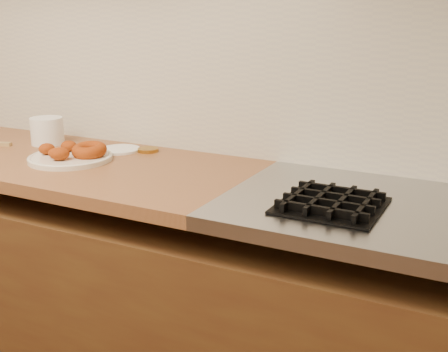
{
  "coord_description": "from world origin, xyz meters",
  "views": [
    {
      "loc": [
        1.18,
        0.26,
        1.38
      ],
      "look_at": [
        0.47,
        1.65,
        0.93
      ],
      "focal_mm": 45.0,
      "sensor_mm": 36.0,
      "label": 1
    }
  ],
  "objects": [
    {
      "name": "donut_plate",
      "position": [
        -0.13,
        1.67,
        0.91
      ],
      "size": [
        0.28,
        0.28,
        0.02
      ],
      "primitive_type": "cylinder",
      "color": "silver",
      "rests_on": "butcher_block"
    },
    {
      "name": "ring_donut",
      "position": [
        -0.07,
        1.69,
        0.94
      ],
      "size": [
        0.14,
        0.14,
        0.05
      ],
      "primitive_type": "torus",
      "rotation": [
        0.1,
        0.0,
        0.2
      ],
      "color": "#943A12",
      "rests_on": "donut_plate"
    },
    {
      "name": "fried_dough_chunks",
      "position": [
        -0.17,
        1.65,
        0.94
      ],
      "size": [
        0.17,
        0.18,
        0.04
      ],
      "color": "#943A12",
      "rests_on": "donut_plate"
    },
    {
      "name": "backsplash",
      "position": [
        0.0,
        1.99,
        1.2
      ],
      "size": [
        3.6,
        0.02,
        0.6
      ],
      "primitive_type": "cube",
      "color": "#B7B3A5",
      "rests_on": "wall_back"
    },
    {
      "name": "wall_back",
      "position": [
        0.0,
        2.0,
        1.35
      ],
      "size": [
        4.0,
        0.02,
        2.7
      ],
      "primitive_type": "cube",
      "color": "tan",
      "rests_on": "ground"
    },
    {
      "name": "brass_jar_lid",
      "position": [
        0.03,
        1.89,
        0.91
      ],
      "size": [
        0.09,
        0.09,
        0.01
      ],
      "primitive_type": "cylinder",
      "rotation": [
        0.0,
        0.0,
        0.22
      ],
      "color": "#A87B29",
      "rests_on": "butcher_block"
    },
    {
      "name": "plastic_tub",
      "position": [
        -0.38,
        1.82,
        0.95
      ],
      "size": [
        0.15,
        0.15,
        0.1
      ],
      "primitive_type": "cylinder",
      "rotation": [
        0.0,
        0.0,
        0.22
      ],
      "color": "white",
      "rests_on": "butcher_block"
    },
    {
      "name": "base_cabinet",
      "position": [
        0.0,
        1.69,
        0.39
      ],
      "size": [
        3.6,
        0.6,
        0.77
      ],
      "primitive_type": "cube",
      "color": "#4F3517",
      "rests_on": "floor"
    },
    {
      "name": "tub_lid",
      "position": [
        -0.07,
        1.86,
        0.9
      ],
      "size": [
        0.16,
        0.16,
        0.01
      ],
      "primitive_type": "cylinder",
      "rotation": [
        0.0,
        0.0,
        0.06
      ],
      "color": "white",
      "rests_on": "butcher_block"
    }
  ]
}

